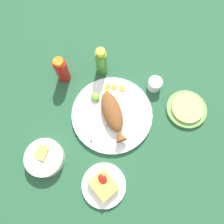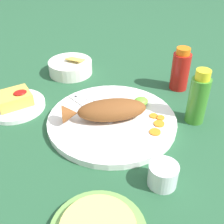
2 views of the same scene
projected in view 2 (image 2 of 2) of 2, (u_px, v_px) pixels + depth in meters
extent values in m
plane|color=#235133|center=(112.00, 123.00, 0.78)|extent=(4.00, 4.00, 0.00)
cylinder|color=white|center=(112.00, 121.00, 0.77)|extent=(0.35, 0.35, 0.02)
ellipsoid|color=brown|center=(112.00, 110.00, 0.75)|extent=(0.20, 0.14, 0.05)
cone|color=brown|center=(70.00, 114.00, 0.74)|extent=(0.06, 0.06, 0.05)
cube|color=silver|center=(97.00, 114.00, 0.78)|extent=(0.03, 0.11, 0.00)
cube|color=silver|center=(78.00, 100.00, 0.84)|extent=(0.03, 0.07, 0.00)
cube|color=silver|center=(115.00, 103.00, 0.83)|extent=(0.08, 0.09, 0.00)
cube|color=silver|center=(86.00, 98.00, 0.85)|extent=(0.06, 0.07, 0.00)
cylinder|color=orange|center=(155.00, 132.00, 0.72)|extent=(0.03, 0.03, 0.00)
cylinder|color=orange|center=(159.00, 124.00, 0.75)|extent=(0.03, 0.03, 0.00)
cylinder|color=orange|center=(154.00, 116.00, 0.77)|extent=(0.02, 0.02, 0.00)
cylinder|color=orange|center=(161.00, 118.00, 0.77)|extent=(0.02, 0.02, 0.00)
ellipsoid|color=#6BB233|center=(141.00, 102.00, 0.81)|extent=(0.04, 0.04, 0.02)
cylinder|color=#B21914|center=(180.00, 72.00, 0.90)|extent=(0.06, 0.06, 0.12)
cylinder|color=orange|center=(183.00, 51.00, 0.86)|extent=(0.04, 0.04, 0.02)
cylinder|color=#3D8428|center=(198.00, 101.00, 0.75)|extent=(0.05, 0.05, 0.13)
cylinder|color=yellow|center=(203.00, 75.00, 0.71)|extent=(0.04, 0.04, 0.03)
cylinder|color=silver|center=(163.00, 175.00, 0.59)|extent=(0.06, 0.06, 0.05)
cylinder|color=white|center=(162.00, 179.00, 0.60)|extent=(0.05, 0.05, 0.02)
cylinder|color=white|center=(15.00, 106.00, 0.84)|extent=(0.18, 0.18, 0.01)
cube|color=gold|center=(14.00, 99.00, 0.82)|extent=(0.10, 0.08, 0.04)
ellipsoid|color=#AD140F|center=(20.00, 93.00, 0.81)|extent=(0.04, 0.03, 0.01)
cylinder|color=white|center=(71.00, 67.00, 1.01)|extent=(0.15, 0.15, 0.05)
cylinder|color=olive|center=(70.00, 63.00, 1.00)|extent=(0.13, 0.13, 0.02)
cube|color=gold|center=(77.00, 59.00, 1.01)|extent=(0.09, 0.09, 0.02)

